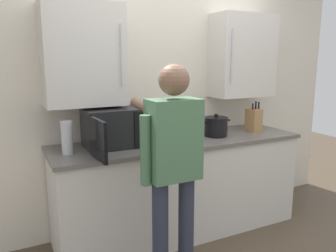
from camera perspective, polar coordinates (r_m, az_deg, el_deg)
back_wall_tiled at (r=3.32m, az=-0.58°, el=6.52°), size 4.23×0.44×2.52m
counter_unit at (r=3.24m, az=2.02°, el=-10.13°), size 2.34×0.67×0.90m
microwave_oven at (r=2.86m, az=-9.41°, el=-0.32°), size 0.51×0.71×0.32m
wooden_spoon at (r=3.07m, az=3.27°, el=-2.29°), size 0.20×0.24×0.02m
knife_block at (r=3.55m, az=14.26°, el=1.01°), size 0.11×0.15×0.31m
stock_pot at (r=3.26m, az=8.09°, el=-0.09°), size 0.32×0.23×0.21m
thermos_flask at (r=2.72m, az=-16.69°, el=-1.87°), size 0.09×0.09×0.26m
person_figure at (r=2.25m, az=0.74°, el=-6.13°), size 0.44×0.59×1.60m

